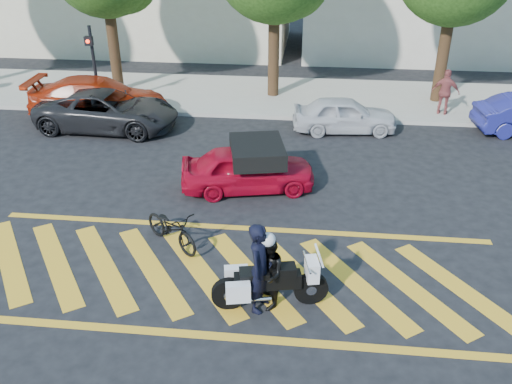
# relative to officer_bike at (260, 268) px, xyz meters

# --- Properties ---
(ground) EXTENTS (90.00, 90.00, 0.00)m
(ground) POSITION_rel_officer_bike_xyz_m (-0.78, 0.98, -0.95)
(ground) COLOR black
(ground) RESTS_ON ground
(sidewalk) EXTENTS (60.00, 5.00, 0.15)m
(sidewalk) POSITION_rel_officer_bike_xyz_m (-0.78, 12.98, -0.88)
(sidewalk) COLOR #9E998E
(sidewalk) RESTS_ON ground
(crosswalk) EXTENTS (12.33, 4.00, 0.01)m
(crosswalk) POSITION_rel_officer_bike_xyz_m (-0.81, 0.98, -0.95)
(crosswalk) COLOR gold
(crosswalk) RESTS_ON ground
(signal_pole) EXTENTS (0.28, 0.43, 3.20)m
(signal_pole) POSITION_rel_officer_bike_xyz_m (-7.28, 10.72, 0.97)
(signal_pole) COLOR black
(signal_pole) RESTS_ON ground
(officer_bike) EXTENTS (0.63, 0.79, 1.90)m
(officer_bike) POSITION_rel_officer_bike_xyz_m (0.00, 0.00, 0.00)
(officer_bike) COLOR black
(officer_bike) RESTS_ON ground
(bicycle) EXTENTS (1.78, 1.62, 0.94)m
(bicycle) POSITION_rel_officer_bike_xyz_m (-2.26, 1.97, -0.48)
(bicycle) COLOR black
(bicycle) RESTS_ON ground
(police_motorcycle) EXTENTS (2.30, 0.94, 1.02)m
(police_motorcycle) POSITION_rel_officer_bike_xyz_m (0.15, 0.07, -0.39)
(police_motorcycle) COLOR black
(police_motorcycle) RESTS_ON ground
(officer_moto) EXTENTS (0.73, 0.86, 1.56)m
(officer_moto) POSITION_rel_officer_bike_xyz_m (0.14, 0.08, -0.17)
(officer_moto) COLOR black
(officer_moto) RESTS_ON ground
(red_convertible) EXTENTS (3.90, 2.21, 1.25)m
(red_convertible) POSITION_rel_officer_bike_xyz_m (-0.84, 4.96, -0.32)
(red_convertible) COLOR #A8071F
(red_convertible) RESTS_ON ground
(parked_left) EXTENTS (5.13, 2.25, 1.47)m
(parked_left) POSITION_rel_officer_bike_xyz_m (-6.98, 10.06, -0.22)
(parked_left) COLOR #9B2109
(parked_left) RESTS_ON ground
(parked_mid_left) EXTENTS (4.98, 2.45, 1.36)m
(parked_mid_left) POSITION_rel_officer_bike_xyz_m (-6.28, 8.97, -0.27)
(parked_mid_left) COLOR black
(parked_mid_left) RESTS_ON ground
(parked_mid_right) EXTENTS (3.68, 1.77, 1.21)m
(parked_mid_right) POSITION_rel_officer_bike_xyz_m (1.98, 9.63, -0.34)
(parked_mid_right) COLOR silver
(parked_mid_right) RESTS_ON ground
(pedestrian_right) EXTENTS (1.06, 0.68, 1.67)m
(pedestrian_right) POSITION_rel_officer_bike_xyz_m (5.66, 11.38, 0.04)
(pedestrian_right) COLOR #994745
(pedestrian_right) RESTS_ON sidewalk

